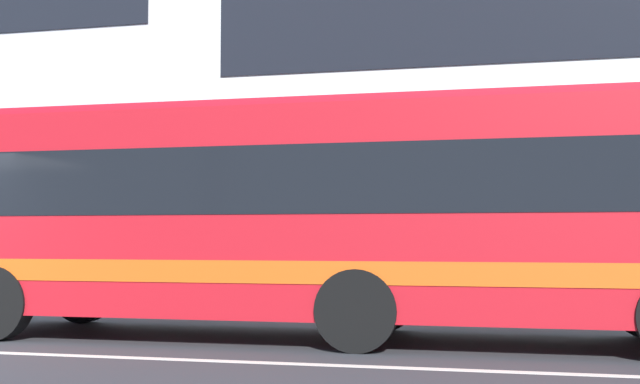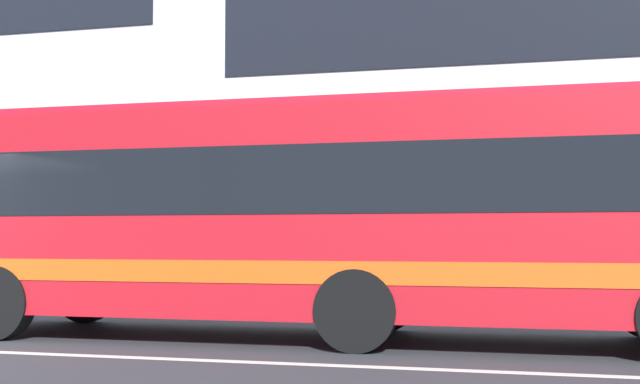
% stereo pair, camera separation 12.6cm
% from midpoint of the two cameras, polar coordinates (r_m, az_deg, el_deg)
% --- Properties ---
extents(transit_bus, '(10.57, 2.57, 3.15)m').
position_cam_midpoint_polar(transit_bus, '(10.86, 0.06, -1.38)').
color(transit_bus, red).
rests_on(transit_bus, ground_plane).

